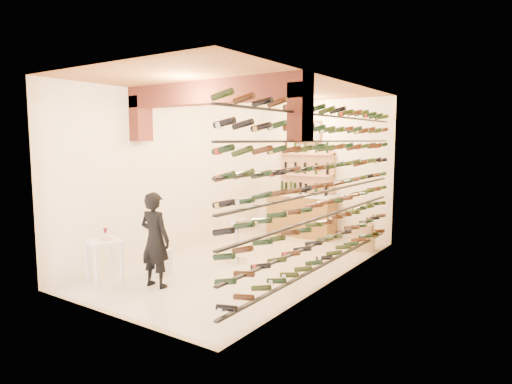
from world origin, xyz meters
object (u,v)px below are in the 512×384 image
tasting_table (104,248)px  back_counter (301,214)px  wine_rack (324,185)px  white_stool (158,262)px  chrome_barstool (237,237)px  crate_lower (362,243)px  person (155,240)px

tasting_table → back_counter: bearing=96.7°
wine_rack → white_stool: (-2.38, -1.41, -1.34)m
tasting_table → chrome_barstool: 2.43m
white_stool → crate_lower: (2.24, 3.57, -0.06)m
back_counter → chrome_barstool: bearing=-88.6°
crate_lower → tasting_table: bearing=-120.0°
person → crate_lower: size_ratio=2.89×
back_counter → white_stool: size_ratio=3.99×
back_counter → white_stool: 4.11m
wine_rack → chrome_barstool: 2.07m
white_stool → chrome_barstool: 1.55m
wine_rack → person: size_ratio=3.84×
white_stool → crate_lower: 4.22m
tasting_table → crate_lower: (2.54, 4.41, -0.43)m
chrome_barstool → back_counter: bearing=91.4°
white_stool → person: (0.43, -0.45, 0.53)m
wine_rack → back_counter: 3.38m
wine_rack → chrome_barstool: bearing=-179.8°
tasting_table → white_stool: bearing=87.0°
person → crate_lower: 4.45m
back_counter → person: size_ratio=1.15×
back_counter → tasting_table: size_ratio=1.96×
tasting_table → person: size_ratio=0.59×
white_stool → crate_lower: bearing=57.9°
white_stool → chrome_barstool: chrome_barstool is taller
white_stool → person: person is taller
wine_rack → person: 2.81m
back_counter → person: (-0.12, -4.51, 0.21)m
person → chrome_barstool: size_ratio=1.84×
wine_rack → tasting_table: bearing=-139.9°
back_counter → white_stool: (-0.54, -4.06, -0.32)m
white_stool → chrome_barstool: size_ratio=0.53×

